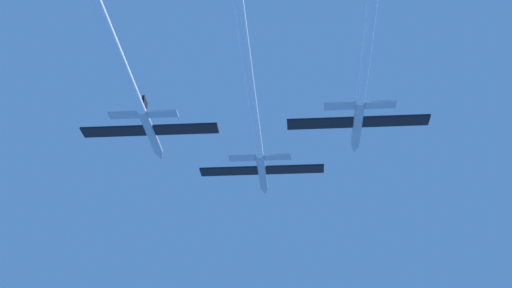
% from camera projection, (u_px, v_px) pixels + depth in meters
% --- Properties ---
extents(jet_lead, '(21.10, 68.89, 3.49)m').
position_uv_depth(jet_lead, '(254.00, 113.00, 102.15)').
color(jet_lead, '#B2BAC6').
extents(jet_left_wing, '(21.10, 58.65, 3.49)m').
position_uv_depth(jet_left_wing, '(128.00, 77.00, 94.27)').
color(jet_left_wing, '#B2BAC6').
extents(jet_right_wing, '(21.10, 62.40, 3.49)m').
position_uv_depth(jet_right_wing, '(365.00, 59.00, 89.75)').
color(jet_right_wing, '#B2BAC6').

